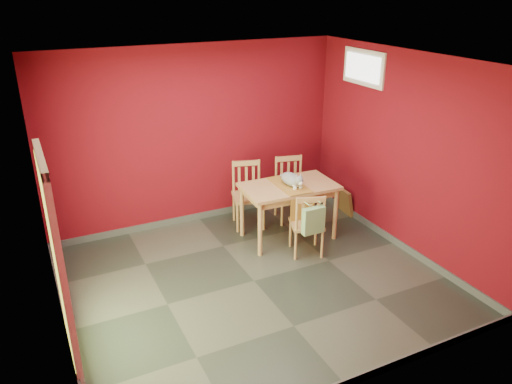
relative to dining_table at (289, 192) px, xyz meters
name	(u,v)px	position (x,y,z in m)	size (l,w,h in m)	color
ground	(254,281)	(-0.96, -0.84, -0.72)	(4.50, 4.50, 0.00)	#2D342D
room_shell	(254,277)	(-0.96, -0.84, -0.67)	(4.50, 4.50, 4.50)	#620A14
doorway	(56,258)	(-3.19, -1.24, 0.40)	(0.06, 1.01, 2.13)	#B7D838
window	(363,68)	(1.26, 0.16, 1.63)	(0.05, 0.90, 0.50)	white
outlet_plate	(287,185)	(0.64, 1.15, -0.42)	(0.08, 0.01, 0.12)	silver
dining_table	(289,192)	(0.00, 0.00, 0.00)	(1.35, 0.82, 0.83)	#AF8251
table_runner	(293,192)	(0.00, -0.13, 0.04)	(0.39, 0.78, 0.39)	olive
chair_far_left	(248,194)	(-0.34, 0.66, -0.22)	(0.57, 0.57, 0.99)	#AF8251
chair_far_right	(291,188)	(0.35, 0.55, -0.22)	(0.56, 0.56, 0.99)	#AF8251
chair_near	(307,223)	(-0.01, -0.54, -0.26)	(0.54, 0.54, 0.91)	#AF8251
tote_bag	(313,220)	(-0.06, -0.75, -0.11)	(0.31, 0.18, 0.43)	#73A06A
cat	(291,177)	(0.03, -0.01, 0.22)	(0.25, 0.48, 0.24)	slate
picture_frame	(344,201)	(1.23, 0.33, -0.51)	(0.17, 0.43, 0.43)	brown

